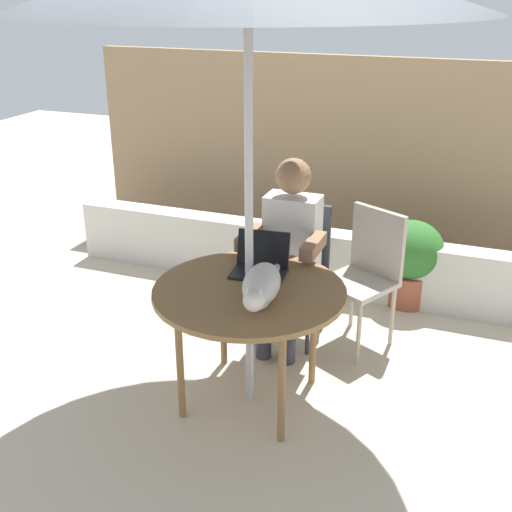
# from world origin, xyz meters

# --- Properties ---
(ground_plane) EXTENTS (14.00, 14.00, 0.00)m
(ground_plane) POSITION_xyz_m (0.00, 0.00, 0.00)
(ground_plane) COLOR beige
(fence_back) EXTENTS (4.62, 0.08, 1.68)m
(fence_back) POSITION_xyz_m (0.00, 2.32, 0.84)
(fence_back) COLOR #937756
(fence_back) RESTS_ON ground
(planter_wall_low) EXTENTS (4.16, 0.20, 0.48)m
(planter_wall_low) POSITION_xyz_m (0.00, 1.52, 0.24)
(planter_wall_low) COLOR beige
(planter_wall_low) RESTS_ON ground
(patio_table) EXTENTS (1.04, 1.04, 0.70)m
(patio_table) POSITION_xyz_m (0.00, 0.00, 0.65)
(patio_table) COLOR olive
(patio_table) RESTS_ON ground
(chair_occupied) EXTENTS (0.40, 0.40, 0.90)m
(chair_occupied) POSITION_xyz_m (0.00, 0.83, 0.53)
(chair_occupied) COLOR #33383F
(chair_occupied) RESTS_ON ground
(chair_empty) EXTENTS (0.54, 0.54, 0.90)m
(chair_empty) POSITION_xyz_m (0.46, 0.89, 0.53)
(chair_empty) COLOR #B2A899
(chair_empty) RESTS_ON ground
(person_seated) EXTENTS (0.48, 0.48, 1.24)m
(person_seated) POSITION_xyz_m (0.00, 0.67, 0.70)
(person_seated) COLOR white
(person_seated) RESTS_ON ground
(laptop) EXTENTS (0.33, 0.28, 0.21)m
(laptop) POSITION_xyz_m (-0.02, 0.24, 0.76)
(laptop) COLOR black
(laptop) RESTS_ON patio_table
(cat) EXTENTS (0.26, 0.65, 0.17)m
(cat) POSITION_xyz_m (0.11, -0.11, 0.78)
(cat) COLOR silver
(cat) RESTS_ON patio_table
(potted_plant_near_fence) EXTENTS (0.47, 0.47, 0.64)m
(potted_plant_near_fence) POSITION_xyz_m (0.65, 1.54, 0.36)
(potted_plant_near_fence) COLOR #9E5138
(potted_plant_near_fence) RESTS_ON ground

